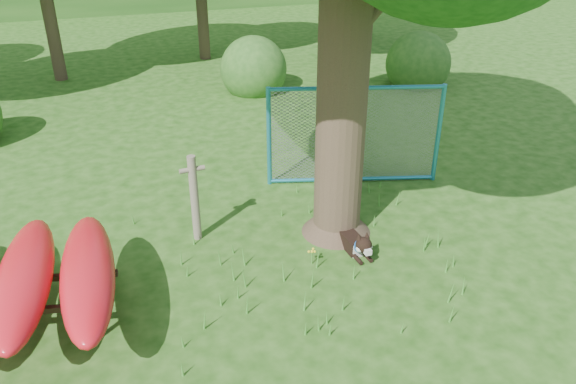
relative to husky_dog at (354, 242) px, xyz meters
name	(u,v)px	position (x,y,z in m)	size (l,w,h in m)	color
ground	(304,302)	(-1.13, -0.88, -0.16)	(80.00, 80.00, 0.00)	#19430D
wooden_post	(194,196)	(-2.13, 1.15, 0.57)	(0.38, 0.14, 1.39)	#675D4D
husky_dog	(354,242)	(0.00, 0.00, 0.00)	(0.27, 1.04, 0.46)	black
fence_section	(354,135)	(0.98, 2.13, 0.76)	(3.04, 0.97, 3.07)	teal
wildflower_clump	(312,252)	(-0.72, -0.10, 0.04)	(0.11, 0.10, 0.25)	#438C2E
shrub_right	(416,85)	(5.37, 7.12, -0.16)	(1.80, 1.80, 1.80)	#25541B
shrub_mid	(254,91)	(0.87, 8.12, -0.16)	(1.80, 1.80, 1.80)	#25541B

